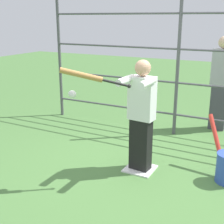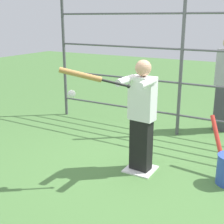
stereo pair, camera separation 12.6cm
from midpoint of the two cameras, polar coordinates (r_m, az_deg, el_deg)
The scene contains 6 objects.
ground_plane at distance 4.49m, azimuth 6.02°, elevation -10.46°, with size 24.00×24.00×0.00m, color #4C7A3D.
home_plate at distance 4.49m, azimuth 6.02°, elevation -10.34°, with size 0.40×0.40×0.02m.
fence_backstop at distance 5.56m, azimuth 13.18°, elevation 8.10°, with size 5.12×0.06×2.50m.
batter at distance 4.16m, azimuth 6.28°, elevation -0.28°, with size 0.40×0.54×1.54m.
baseball_bat_swinging at distance 3.62m, azimuth -3.65°, elevation 6.54°, with size 0.70×0.52×0.27m.
softball_in_flight at distance 3.70m, azimuth -6.43°, elevation 3.26°, with size 0.10×0.10×0.10m.
Camera 2 is at (-1.62, 3.65, 2.05)m, focal length 50.00 mm.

